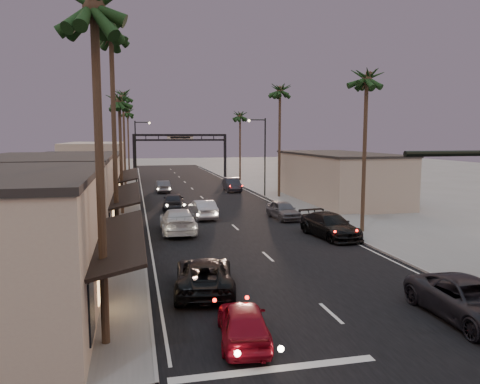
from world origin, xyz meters
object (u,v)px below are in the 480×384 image
palm_ra (367,72)px  curbside_black (330,226)px  streetlight_right (263,151)px  oncoming_pickup (204,275)px  palm_far (127,110)px  streetlight_left (138,148)px  palm_rc (240,113)px  oncoming_silver (203,209)px  palm_lc (119,96)px  curbside_near (471,301)px  palm_ld (123,92)px  arch (180,145)px  palm_lb (111,24)px  oncoming_red (243,322)px  palm_rb (280,87)px

palm_ra → curbside_black: palm_ra is taller
streetlight_right → oncoming_pickup: streetlight_right is taller
streetlight_right → palm_far: 36.85m
streetlight_left → palm_rc: palm_rc is taller
palm_far → oncoming_silver: size_ratio=2.75×
oncoming_silver → palm_lc: bearing=-30.7°
oncoming_pickup → curbside_near: (9.42, -5.67, 0.02)m
curbside_black → palm_far: bearing=96.3°
palm_lc → oncoming_silver: bearing=-27.0°
streetlight_left → palm_ld: palm_ld is taller
curbside_black → palm_lc: bearing=130.0°
arch → streetlight_left: streetlight_left is taller
arch → curbside_near: (4.88, -61.87, -4.74)m
arch → curbside_black: 47.47m
streetlight_right → palm_ld: size_ratio=0.63×
palm_rc → curbside_black: palm_rc is taller
arch → palm_lb: palm_lb is taller
palm_lc → curbside_black: palm_lc is taller
streetlight_right → oncoming_red: streetlight_right is taller
streetlight_right → palm_lc: bearing=-149.9°
palm_lb → palm_lc: 14.30m
palm_ra → curbside_near: bearing=-103.2°
curbside_near → oncoming_red: bearing=179.8°
palm_lb → palm_lc: bearing=90.0°
curbside_black → arch: bearing=88.9°
palm_ld → streetlight_left: bearing=60.8°
palm_rb → palm_rc: size_ratio=1.16×
streetlight_left → palm_lb: 36.93m
curbside_near → curbside_black: bearing=87.8°
arch → palm_rb: palm_rb is taller
palm_lc → palm_far: palm_far is taller
curbside_near → palm_ra: bearing=77.7°
palm_rb → oncoming_silver: bearing=-132.4°
streetlight_right → curbside_black: 22.39m
palm_lb → curbside_black: size_ratio=2.65×
arch → oncoming_red: (-4.00, -61.70, -4.84)m
palm_ra → palm_rb: bearing=90.0°
palm_lb → palm_far: 56.03m
streetlight_left → palm_lc: (-1.68, -22.00, 5.14)m
palm_ra → curbside_black: bearing=-162.8°
streetlight_right → palm_lc: size_ratio=0.74×
streetlight_right → palm_far: size_ratio=0.68×
palm_lb → palm_rc: size_ratio=1.25×
arch → palm_ra: size_ratio=1.15×
arch → oncoming_silver: (-1.85, -37.43, -4.74)m
oncoming_silver → curbside_black: (7.54, -9.47, 0.04)m
palm_ra → curbside_near: size_ratio=2.31×
oncoming_silver → palm_lb: bearing=53.7°
palm_rc → oncoming_pickup: bearing=-104.7°
arch → palm_ld: (-8.60, -15.00, 6.88)m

